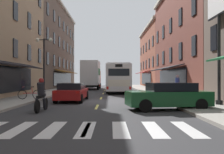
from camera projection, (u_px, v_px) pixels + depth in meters
ground_plane at (100, 102)px, 18.49m from camera, size 34.80×80.00×0.10m
lane_centre_dashes at (99, 102)px, 18.24m from camera, size 0.14×73.90×0.01m
crosswalk_near at (86, 129)px, 8.49m from camera, size 7.10×2.80×0.01m
sidewalk_left at (16, 100)px, 18.46m from camera, size 3.00×80.00×0.14m
sidewalk_right at (183, 100)px, 18.52m from camera, size 3.00×80.00×0.14m
billboard_sign at (219, 14)px, 15.05m from camera, size 0.40×3.20×6.73m
transit_bus at (118, 78)px, 31.20m from camera, size 2.82×11.98×3.22m
box_truck at (91, 75)px, 37.96m from camera, size 2.60×7.09×4.06m
sedan_near at (168, 96)px, 13.60m from camera, size 4.44×2.33×1.41m
sedan_mid at (72, 92)px, 18.65m from camera, size 1.96×4.81×1.31m
motorcycle_rider at (41, 97)px, 12.95m from camera, size 0.62×2.07×1.66m
bicycle_near at (30, 94)px, 18.73m from camera, size 1.71×0.48×0.91m
pedestrian_near at (41, 85)px, 26.84m from camera, size 0.51×0.36×1.58m
pedestrian_mid at (177, 85)px, 22.42m from camera, size 0.36×0.36×1.80m
street_lamp_twin at (44, 64)px, 21.86m from camera, size 1.42×0.32×4.89m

